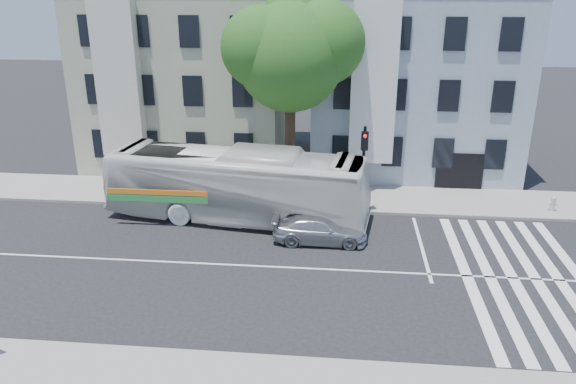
# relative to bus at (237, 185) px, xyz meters

# --- Properties ---
(ground) EXTENTS (120.00, 120.00, 0.00)m
(ground) POSITION_rel_bus_xyz_m (2.28, -4.80, -1.81)
(ground) COLOR black
(ground) RESTS_ON ground
(sidewalk_far) EXTENTS (80.00, 4.00, 0.15)m
(sidewalk_far) POSITION_rel_bus_xyz_m (2.28, 3.20, -1.73)
(sidewalk_far) COLOR gray
(sidewalk_far) RESTS_ON ground
(building_left) EXTENTS (12.00, 10.00, 11.00)m
(building_left) POSITION_rel_bus_xyz_m (-4.72, 10.20, 3.69)
(building_left) COLOR #ACAD91
(building_left) RESTS_ON ground
(building_right) EXTENTS (12.00, 10.00, 11.00)m
(building_right) POSITION_rel_bus_xyz_m (9.28, 10.20, 3.69)
(building_right) COLOR #8D9CA8
(building_right) RESTS_ON ground
(street_tree) EXTENTS (7.30, 5.90, 11.10)m
(street_tree) POSITION_rel_bus_xyz_m (2.34, 3.94, 6.02)
(street_tree) COLOR #2D2116
(street_tree) RESTS_ON ground
(bus) EXTENTS (4.80, 13.27, 3.61)m
(bus) POSITION_rel_bus_xyz_m (0.00, 0.00, 0.00)
(bus) COLOR silver
(bus) RESTS_ON ground
(sedan) EXTENTS (1.77, 4.30, 1.25)m
(sedan) POSITION_rel_bus_xyz_m (4.20, -2.20, -1.18)
(sedan) COLOR silver
(sedan) RESTS_ON ground
(hedge) EXTENTS (8.53, 2.04, 0.70)m
(hedge) POSITION_rel_bus_xyz_m (-0.01, 1.71, -1.31)
(hedge) COLOR #2B541B
(hedge) RESTS_ON sidewalk_far
(traffic_signal) EXTENTS (0.47, 0.54, 4.59)m
(traffic_signal) POSITION_rel_bus_xyz_m (6.16, 1.15, 1.16)
(traffic_signal) COLOR black
(traffic_signal) RESTS_ON ground
(fire_hydrant) EXTENTS (0.45, 0.27, 0.79)m
(fire_hydrant) POSITION_rel_bus_xyz_m (15.89, 2.27, -1.25)
(fire_hydrant) COLOR #B8B8B4
(fire_hydrant) RESTS_ON sidewalk_far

